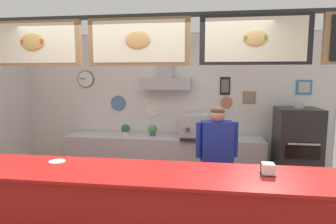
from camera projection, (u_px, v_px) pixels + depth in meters
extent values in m
cube|color=#9E9E99|center=(172.00, 108.00, 5.41)|extent=(5.77, 0.12, 2.77)
cube|color=silver|center=(171.00, 109.00, 5.34)|extent=(5.73, 0.01, 2.73)
cylinder|color=black|center=(86.00, 79.00, 5.49)|extent=(0.32, 0.02, 0.32)
cylinder|color=white|center=(85.00, 79.00, 5.48)|extent=(0.30, 0.01, 0.30)
cube|color=black|center=(82.00, 79.00, 5.48)|extent=(0.11, 0.01, 0.03)
cylinder|color=teal|center=(118.00, 103.00, 5.46)|extent=(0.29, 0.02, 0.29)
cylinder|color=white|center=(152.00, 110.00, 5.38)|extent=(0.24, 0.02, 0.24)
cylinder|color=beige|center=(186.00, 120.00, 5.31)|extent=(0.29, 0.02, 0.29)
cylinder|color=#C1664C|center=(227.00, 103.00, 5.17)|extent=(0.21, 0.02, 0.21)
cube|color=#997047|center=(249.00, 97.00, 5.10)|extent=(0.22, 0.02, 0.22)
cube|color=gray|center=(249.00, 98.00, 5.09)|extent=(0.16, 0.01, 0.16)
cube|color=black|center=(225.00, 86.00, 5.14)|extent=(0.18, 0.02, 0.32)
cube|color=#5F5F5F|center=(225.00, 86.00, 5.13)|extent=(0.13, 0.01, 0.23)
cube|color=teal|center=(304.00, 87.00, 4.95)|extent=(0.26, 0.02, 0.25)
cube|color=#B6B6B6|center=(304.00, 87.00, 4.94)|extent=(0.19, 0.01, 0.18)
cube|color=#A3A5AD|center=(166.00, 84.00, 5.12)|extent=(0.89, 0.36, 0.20)
cube|color=#A3A5AD|center=(167.00, 57.00, 5.12)|extent=(0.24, 0.24, 0.76)
cube|color=#2D2D2D|center=(139.00, 16.00, 2.77)|extent=(5.47, 0.04, 0.04)
cube|color=#9E754C|center=(35.00, 43.00, 2.93)|extent=(1.01, 0.05, 0.45)
cube|color=#F2E5C6|center=(33.00, 43.00, 2.90)|extent=(0.91, 0.01, 0.40)
ellipsoid|color=tan|center=(32.00, 42.00, 2.89)|extent=(0.26, 0.04, 0.18)
cube|color=#B74233|center=(32.00, 42.00, 2.88)|extent=(0.24, 0.01, 0.05)
cube|color=olive|center=(139.00, 42.00, 2.77)|extent=(1.01, 0.05, 0.45)
cube|color=#F2E5C6|center=(138.00, 41.00, 2.75)|extent=(0.91, 0.01, 0.40)
ellipsoid|color=tan|center=(138.00, 40.00, 2.73)|extent=(0.24, 0.04, 0.17)
cube|color=tan|center=(137.00, 40.00, 2.73)|extent=(0.23, 0.01, 0.04)
cube|color=black|center=(255.00, 40.00, 2.62)|extent=(1.01, 0.05, 0.45)
cube|color=#F2E5C6|center=(255.00, 39.00, 2.60)|extent=(0.91, 0.01, 0.40)
ellipsoid|color=#DBAD60|center=(255.00, 38.00, 2.58)|extent=(0.21, 0.04, 0.15)
cube|color=#51843D|center=(256.00, 38.00, 2.57)|extent=(0.20, 0.01, 0.04)
cube|color=red|center=(136.00, 172.00, 2.77)|extent=(5.01, 0.75, 0.03)
cube|color=#B7BABF|center=(163.00, 161.00, 5.15)|extent=(3.48, 0.59, 0.93)
cube|color=#929499|center=(163.00, 177.00, 5.19)|extent=(3.31, 0.54, 0.02)
cube|color=#232326|center=(296.00, 154.00, 4.57)|extent=(0.64, 0.61, 1.50)
cube|color=black|center=(303.00, 152.00, 4.24)|extent=(0.48, 0.02, 0.20)
cube|color=#B7BABF|center=(304.00, 144.00, 4.21)|extent=(0.45, 0.02, 0.02)
cylinder|color=#B7BABF|center=(299.00, 105.00, 4.47)|extent=(0.14, 0.14, 0.10)
cube|color=#232328|center=(216.00, 192.00, 3.90)|extent=(0.34, 0.26, 0.85)
cube|color=#1E339E|center=(217.00, 142.00, 3.81)|extent=(0.45, 0.30, 0.55)
cylinder|color=#1E339E|center=(235.00, 140.00, 3.83)|extent=(0.08, 0.08, 0.47)
cylinder|color=#1E339E|center=(199.00, 140.00, 3.80)|extent=(0.08, 0.08, 0.47)
sphere|color=tan|center=(218.00, 115.00, 3.77)|extent=(0.20, 0.20, 0.20)
ellipsoid|color=#4C331E|center=(218.00, 111.00, 3.76)|extent=(0.19, 0.19, 0.11)
cube|color=#B7BABF|center=(194.00, 126.00, 4.96)|extent=(0.49, 0.47, 0.42)
cylinder|color=#4C4C51|center=(187.00, 129.00, 4.72)|extent=(0.06, 0.06, 0.06)
cube|color=black|center=(193.00, 140.00, 4.72)|extent=(0.44, 0.10, 0.04)
sphere|color=black|center=(203.00, 123.00, 4.68)|extent=(0.04, 0.04, 0.04)
cylinder|color=beige|center=(126.00, 133.00, 5.16)|extent=(0.12, 0.12, 0.07)
ellipsoid|color=#2D6638|center=(126.00, 128.00, 5.14)|extent=(0.16, 0.16, 0.15)
cylinder|color=#4C4C51|center=(153.00, 134.00, 5.13)|extent=(0.10, 0.10, 0.07)
ellipsoid|color=#47894C|center=(153.00, 129.00, 5.12)|extent=(0.16, 0.16, 0.15)
cube|color=#262628|center=(268.00, 174.00, 2.66)|extent=(0.13, 0.13, 0.01)
cylinder|color=#262628|center=(261.00, 168.00, 2.67)|extent=(0.01, 0.01, 0.12)
cylinder|color=#262628|center=(275.00, 168.00, 2.65)|extent=(0.01, 0.01, 0.12)
cube|color=white|center=(268.00, 169.00, 2.66)|extent=(0.11, 0.11, 0.10)
cylinder|color=white|center=(57.00, 162.00, 3.04)|extent=(0.17, 0.17, 0.01)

